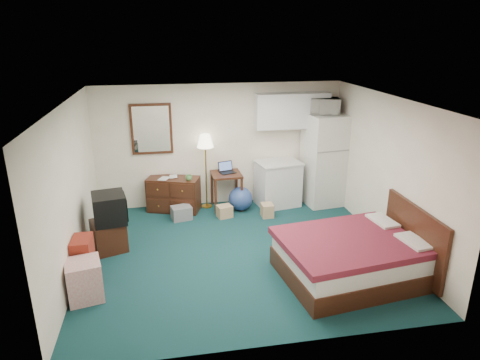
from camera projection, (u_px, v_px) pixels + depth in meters
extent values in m
cube|color=#0F2B2F|center=(239.00, 252.00, 7.07)|extent=(5.00, 4.50, 0.01)
cube|color=beige|center=(239.00, 101.00, 6.25)|extent=(5.00, 4.50, 0.01)
cube|color=beige|center=(220.00, 145.00, 8.75)|extent=(5.00, 0.01, 2.50)
cube|color=beige|center=(275.00, 250.00, 4.57)|extent=(5.00, 0.01, 2.50)
cube|color=beige|center=(71.00, 191.00, 6.24)|extent=(0.01, 4.50, 2.50)
cube|color=beige|center=(387.00, 172.00, 7.07)|extent=(0.01, 4.50, 2.50)
sphere|color=navy|center=(241.00, 199.00, 8.68)|extent=(0.59, 0.59, 0.49)
imported|color=silver|center=(324.00, 104.00, 8.50)|extent=(0.62, 0.43, 0.39)
imported|color=tan|center=(160.00, 173.00, 8.44)|extent=(0.16, 0.10, 0.24)
imported|color=tan|center=(169.00, 172.00, 8.52)|extent=(0.15, 0.02, 0.21)
imported|color=#56934A|center=(189.00, 177.00, 8.36)|extent=(0.15, 0.13, 0.13)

